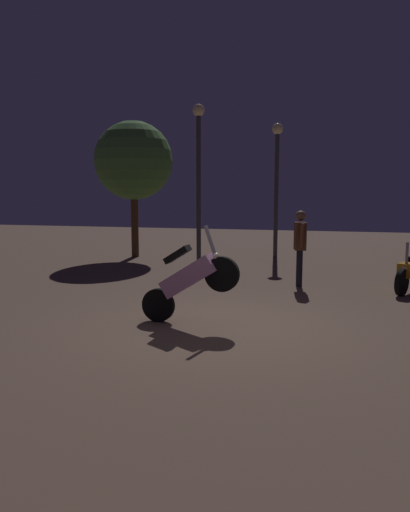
{
  "coord_description": "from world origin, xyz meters",
  "views": [
    {
      "loc": [
        1.72,
        -7.44,
        2.15
      ],
      "look_at": [
        -0.48,
        0.91,
        1.0
      ],
      "focal_mm": 33.86,
      "sensor_mm": 36.0,
      "label": 1
    }
  ],
  "objects_px": {
    "person_rider_beside": "(300,241)",
    "streetlamp_far": "(199,162)",
    "streetlamp_near": "(277,171)",
    "motorcycle_pink_foreground": "(189,279)"
  },
  "relations": [
    {
      "from": "streetlamp_far",
      "to": "streetlamp_near",
      "type": "bearing_deg",
      "value": 40.7
    },
    {
      "from": "person_rider_beside",
      "to": "streetlamp_near",
      "type": "height_order",
      "value": "streetlamp_near"
    },
    {
      "from": "streetlamp_far",
      "to": "person_rider_beside",
      "type": "bearing_deg",
      "value": -43.62
    },
    {
      "from": "person_rider_beside",
      "to": "streetlamp_far",
      "type": "xyz_separation_m",
      "value": [
        -3.25,
        3.1,
        1.99
      ]
    },
    {
      "from": "person_rider_beside",
      "to": "streetlamp_far",
      "type": "relative_size",
      "value": 0.37
    },
    {
      "from": "motorcycle_pink_foreground",
      "to": "person_rider_beside",
      "type": "height_order",
      "value": "person_rider_beside"
    },
    {
      "from": "streetlamp_near",
      "to": "motorcycle_pink_foreground",
      "type": "bearing_deg",
      "value": -92.66
    },
    {
      "from": "motorcycle_pink_foreground",
      "to": "streetlamp_near",
      "type": "xyz_separation_m",
      "value": [
        0.4,
        8.67,
        2.07
      ]
    },
    {
      "from": "person_rider_beside",
      "to": "streetlamp_far",
      "type": "distance_m",
      "value": 4.91
    },
    {
      "from": "streetlamp_near",
      "to": "streetlamp_far",
      "type": "height_order",
      "value": "streetlamp_far"
    }
  ]
}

